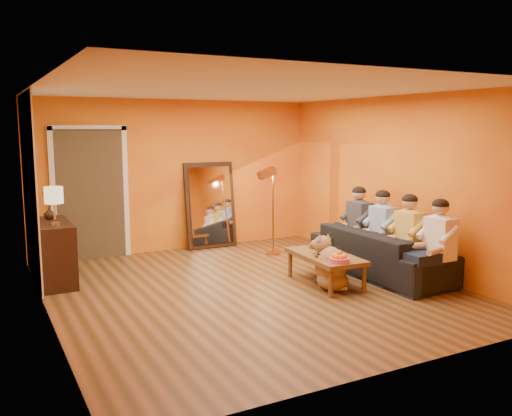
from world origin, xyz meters
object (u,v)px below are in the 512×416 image
floor_lamp (273,212)px  dog (330,262)px  person_far_left (440,246)px  person_far_right (359,226)px  coffee_table (325,269)px  table_lamp (54,206)px  tumbler (328,248)px  wine_bottle (331,243)px  sofa (380,252)px  person_mid_left (409,238)px  laptop (322,247)px  person_mid_right (383,231)px  sideboard (54,252)px  vase (50,213)px  mirror_frame (210,205)px

floor_lamp → dog: floor_lamp is taller
person_far_left → person_far_right: same height
coffee_table → person_far_left: (1.12, -0.96, 0.40)m
table_lamp → tumbler: size_ratio=5.16×
table_lamp → wine_bottle: size_ratio=1.65×
sofa → dog: 1.08m
person_mid_left → sofa: bearing=106.1°
person_far_right → laptop: bearing=-159.8°
person_mid_right → laptop: (-0.94, 0.21, -0.18)m
floor_lamp → person_far_right: 1.48m
sideboard → person_mid_right: (4.37, -1.67, 0.18)m
sofa → laptop: (-0.81, 0.31, 0.10)m
person_mid_right → vase: size_ratio=7.23×
person_far_right → laptop: 1.01m
wine_bottle → dog: bearing=-126.1°
sideboard → table_lamp: bearing=-90.0°
mirror_frame → floor_lamp: bearing=-55.3°
wine_bottle → laptop: size_ratio=0.93×
table_lamp → person_mid_left: bearing=-23.8°
person_mid_left → wine_bottle: 1.13m
floor_lamp → vase: size_ratio=8.53×
dog → wine_bottle: wine_bottle is taller
person_mid_left → person_mid_right: 0.55m
sofa → person_mid_right: (0.13, 0.10, 0.28)m
person_mid_right → dog: bearing=-163.6°
sideboard → person_far_left: 5.18m
vase → mirror_frame: bearing=16.6°
floor_lamp → vase: bearing=179.4°
sideboard → wine_bottle: sideboard is taller
tumbler → sideboard: bearing=153.3°
table_lamp → person_far_right: size_ratio=0.42×
table_lamp → person_mid_right: size_ratio=0.42×
floor_lamp → person_far_right: bearing=-51.1°
floor_lamp → dog: (-0.30, -2.08, -0.36)m
sideboard → table_lamp: table_lamp is taller
wine_bottle → vase: size_ratio=1.84×
sideboard → tumbler: bearing=-26.7°
floor_lamp → laptop: bearing=-89.9°
person_far_left → tumbler: 1.47m
person_mid_left → vase: 5.03m
tumbler → floor_lamp: bearing=86.0°
table_lamp → vase: (0.00, 0.55, -0.17)m
dog → tumbler: 0.38m
dog → tumbler: bearing=60.3°
wine_bottle → person_far_right: bearing=34.9°
mirror_frame → person_mid_right: (1.58, -2.75, -0.15)m
mirror_frame → table_lamp: size_ratio=2.98×
mirror_frame → table_lamp: (-2.79, -1.38, 0.34)m
person_mid_left → sideboard: bearing=153.0°
laptop → coffee_table: bearing=-123.4°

